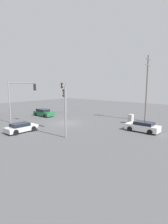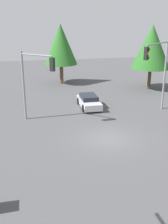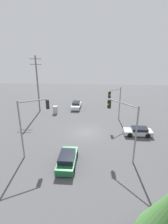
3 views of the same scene
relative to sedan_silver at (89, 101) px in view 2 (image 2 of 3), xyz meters
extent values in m
plane|color=#4C4C4F|center=(7.69, -0.35, -0.60)|extent=(80.00, 80.00, 0.00)
cube|color=silver|center=(0.05, 0.00, -0.11)|extent=(4.05, 1.72, 0.61)
cube|color=black|center=(-0.16, 0.00, 0.40)|extent=(2.23, 1.51, 0.42)
cylinder|color=black|center=(1.30, 0.82, -0.26)|extent=(0.69, 0.22, 0.69)
cylinder|color=black|center=(1.30, -0.82, -0.26)|extent=(0.69, 0.22, 0.69)
cylinder|color=black|center=(-1.21, 0.82, -0.26)|extent=(0.69, 0.22, 0.69)
cylinder|color=black|center=(-1.21, -0.82, -0.26)|extent=(0.69, 0.22, 0.69)
cylinder|color=gray|center=(1.99, 6.85, 2.72)|extent=(0.18, 0.18, 6.65)
cylinder|color=gray|center=(3.34, 5.23, 5.80)|extent=(2.80, 3.32, 0.12)
cube|color=black|center=(4.69, 3.60, 5.17)|extent=(0.43, 0.44, 1.05)
sphere|color=#360503|center=(4.83, 3.72, 5.51)|extent=(0.22, 0.22, 0.22)
sphere|color=orange|center=(4.83, 3.72, 5.17)|extent=(0.22, 0.22, 0.22)
sphere|color=black|center=(4.83, 3.72, 4.84)|extent=(0.22, 0.22, 0.22)
cylinder|color=gray|center=(2.11, -6.20, 2.36)|extent=(0.18, 0.18, 5.94)
cylinder|color=gray|center=(3.13, -5.05, 5.08)|extent=(2.13, 2.38, 0.12)
cube|color=black|center=(4.15, -3.90, 4.46)|extent=(0.44, 0.44, 1.05)
sphere|color=#360503|center=(4.02, -3.79, 4.79)|extent=(0.22, 0.22, 0.22)
sphere|color=orange|center=(4.02, -3.79, 4.46)|extent=(0.22, 0.22, 0.22)
sphere|color=black|center=(4.02, -3.79, 4.12)|extent=(0.22, 0.22, 0.22)
cylinder|color=brown|center=(-10.91, -1.24, 0.69)|extent=(0.48, 0.48, 2.58)
cone|color=#286623|center=(-10.91, -1.24, 4.55)|extent=(4.24, 4.24, 5.15)
cylinder|color=#4C3823|center=(-5.69, 8.96, 0.69)|extent=(0.40, 0.40, 2.58)
cone|color=#286623|center=(-5.69, 8.96, 4.53)|extent=(4.68, 4.68, 5.10)
camera|label=1|loc=(-11.49, -20.75, 5.46)|focal=28.00mm
camera|label=2|loc=(25.91, -6.03, 8.05)|focal=45.00mm
camera|label=3|loc=(6.24, 23.74, 11.26)|focal=28.00mm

